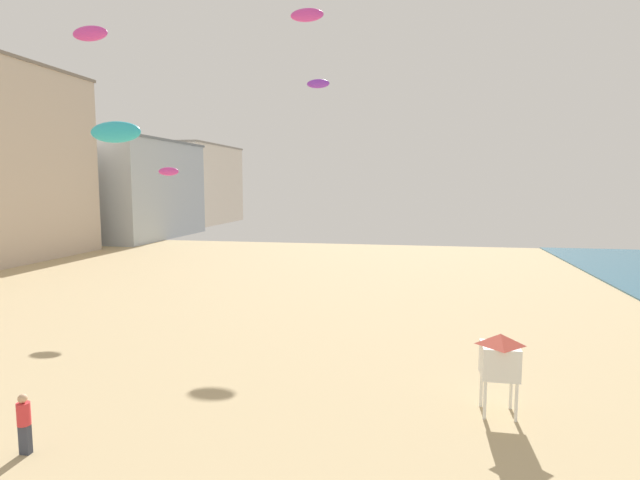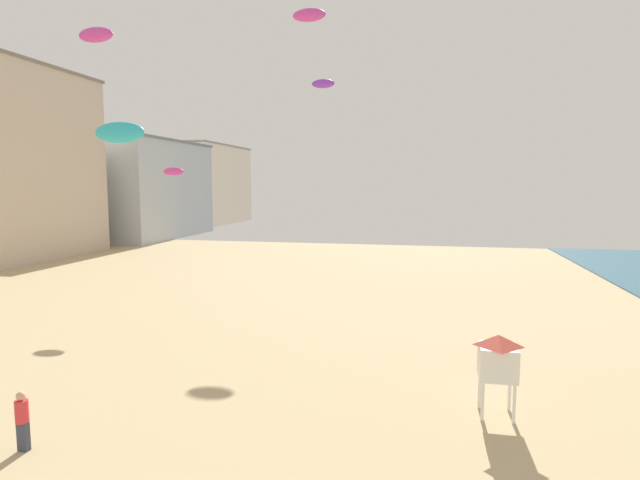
{
  "view_description": "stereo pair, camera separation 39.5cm",
  "coord_description": "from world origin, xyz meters",
  "views": [
    {
      "loc": [
        9.14,
        0.37,
        7.09
      ],
      "look_at": [
        5.4,
        19.84,
        4.91
      ],
      "focal_mm": 28.59,
      "sensor_mm": 36.0,
      "label": 1
    },
    {
      "loc": [
        9.53,
        0.45,
        7.09
      ],
      "look_at": [
        5.4,
        19.84,
        4.91
      ],
      "focal_mm": 28.59,
      "sensor_mm": 36.0,
      "label": 2
    }
  ],
  "objects": [
    {
      "name": "kite_flyer",
      "position": [
        -0.9,
        11.43,
        0.92
      ],
      "size": [
        0.34,
        0.34,
        1.64
      ],
      "rotation": [
        0.0,
        0.0,
        0.17
      ],
      "color": "#383D4C",
      "rests_on": "ground"
    },
    {
      "name": "boardwalk_hotel_distant",
      "position": [
        -30.33,
        86.62,
        7.01
      ],
      "size": [
        10.7,
        21.47,
        14.01
      ],
      "color": "silver",
      "rests_on": "ground"
    },
    {
      "name": "lifeguard_stand",
      "position": [
        11.71,
        16.25,
        1.84
      ],
      "size": [
        1.1,
        1.1,
        2.55
      ],
      "rotation": [
        0.0,
        0.0,
        0.08
      ],
      "color": "white",
      "rests_on": "ground"
    },
    {
      "name": "boardwalk_hotel_far",
      "position": [
        -30.33,
        62.41,
        6.41
      ],
      "size": [
        16.29,
        20.16,
        12.8
      ],
      "color": "#ADB7C1",
      "rests_on": "ground"
    },
    {
      "name": "kite_magenta_parafoil_3",
      "position": [
        -9.77,
        27.98,
        15.79
      ],
      "size": [
        2.23,
        0.62,
        0.87
      ],
      "color": "#DB3D9E"
    },
    {
      "name": "kite_magenta_parafoil_2",
      "position": [
        -6.27,
        30.21,
        7.88
      ],
      "size": [
        1.36,
        0.38,
        0.53
      ],
      "color": "#DB3D9E"
    },
    {
      "name": "kite_magenta_parafoil",
      "position": [
        3.86,
        24.63,
        14.96
      ],
      "size": [
        1.59,
        0.44,
        0.62
      ],
      "color": "#DB3D9E"
    },
    {
      "name": "kite_cyan_parafoil",
      "position": [
        -5.74,
        23.79,
        9.67
      ],
      "size": [
        2.73,
        0.76,
        1.06
      ],
      "color": "#2DB7CC"
    },
    {
      "name": "kite_purple_parafoil",
      "position": [
        1.9,
        37.42,
        14.3
      ],
      "size": [
        1.67,
        0.46,
        0.65
      ],
      "color": "purple"
    }
  ]
}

